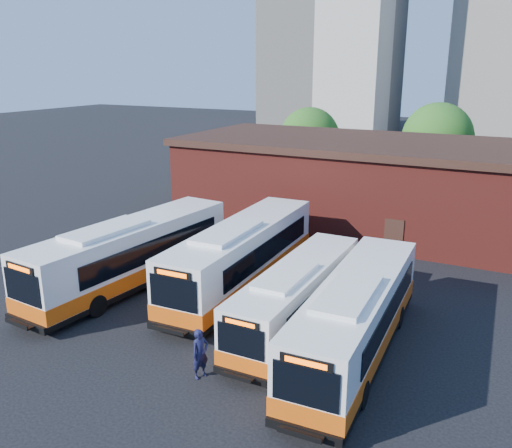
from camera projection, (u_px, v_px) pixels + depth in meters
The scene contains 9 objects.
ground at pixel (247, 341), 23.78m from camera, with size 220.00×220.00×0.00m, color black.
bus_west at pixel (131, 256), 29.29m from camera, with size 4.06×13.90×3.74m.
bus_midwest at pixel (242, 258), 29.06m from camera, with size 3.26×13.74×3.72m.
bus_mideast at pixel (297, 298), 24.74m from camera, with size 2.42×11.31×3.07m.
bus_east at pixel (356, 320), 22.22m from camera, with size 3.13×12.82×3.47m.
transit_worker at pixel (200, 354), 20.78m from camera, with size 0.73×0.48×2.00m, color #131538.
depot_building at pixel (374, 183), 39.91m from camera, with size 28.60×12.60×6.40m.
tree_west at pixel (309, 138), 54.14m from camera, with size 6.00×6.00×7.65m.
tree_mid at pixel (437, 138), 50.46m from camera, with size 6.56×6.56×8.36m.
Camera 1 is at (10.14, -18.79, 11.67)m, focal length 38.00 mm.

